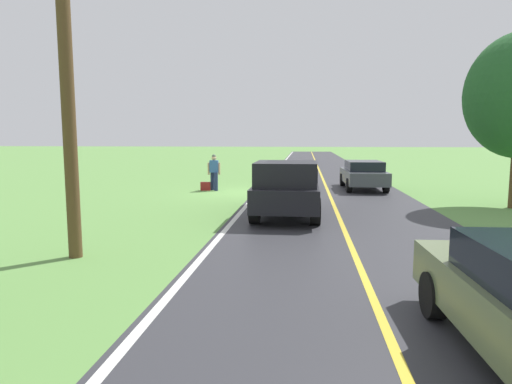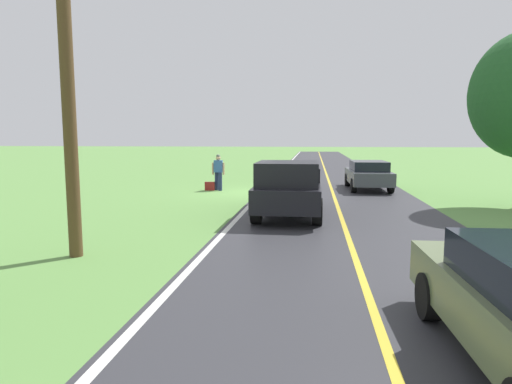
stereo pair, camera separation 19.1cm
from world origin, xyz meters
TOP-DOWN VIEW (x-y plane):
  - ground_plane at (0.00, 0.00)m, footprint 200.00×200.00m
  - road_surface at (-4.07, 0.00)m, footprint 6.93×120.00m
  - lane_edge_line at (-0.79, 0.00)m, footprint 0.16×117.60m
  - lane_centre_line at (-4.07, 0.00)m, footprint 0.14×117.60m
  - hitchhiker_walking at (1.40, -0.69)m, footprint 0.62×0.51m
  - suitcase_carried at (1.82, -0.59)m, footprint 0.47×0.22m
  - pickup_truck_passing at (-2.38, 5.91)m, footprint 2.10×5.40m
  - sedan_near_oncoming at (-5.84, -1.99)m, footprint 2.02×4.45m
  - utility_pole_roadside at (1.93, 11.47)m, footprint 0.28×0.28m

SIDE VIEW (x-z plane):
  - ground_plane at x=0.00m, z-range 0.00..0.00m
  - road_surface at x=-4.07m, z-range 0.00..0.00m
  - lane_edge_line at x=-0.79m, z-range 0.00..0.01m
  - lane_centre_line at x=-4.07m, z-range 0.00..0.01m
  - suitcase_carried at x=1.82m, z-range 0.00..0.41m
  - sedan_near_oncoming at x=-5.84m, z-range 0.05..1.46m
  - pickup_truck_passing at x=-2.38m, z-range 0.06..1.88m
  - hitchhiker_walking at x=1.40m, z-range 0.11..1.85m
  - utility_pole_roadside at x=1.93m, z-range 0.00..7.10m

